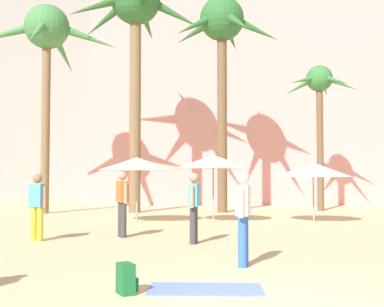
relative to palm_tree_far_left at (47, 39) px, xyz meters
name	(u,v)px	position (x,y,z in m)	size (l,w,h in m)	color
hotel_pink	(292,102)	(13.49, 11.29, -1.07)	(25.52, 10.79, 13.33)	pink
hotel_tower_gray	(110,58)	(0.01, 18.71, 3.68)	(18.96, 9.41, 22.84)	gray
palm_tree_far_left	(47,39)	(0.00, 0.00, 0.00)	(6.54, 6.10, 9.28)	brown
palm_tree_center	(320,92)	(12.56, 1.36, -2.12)	(3.59, 3.47, 6.91)	brown
palm_tree_right	(135,18)	(3.87, 0.44, 1.11)	(6.15, 6.38, 10.81)	brown
palm_tree_far_right	(222,34)	(7.84, 0.49, 0.41)	(5.04, 5.28, 9.87)	brown
cafe_umbrella_0	(313,170)	(10.68, -4.35, -5.88)	(2.68, 2.68, 2.11)	gray
cafe_umbrella_1	(213,162)	(7.12, -4.38, -5.60)	(2.65, 2.65, 2.37)	gray
cafe_umbrella_2	(137,164)	(4.43, -4.42, -5.68)	(2.72, 2.72, 2.29)	gray
beach_towel	(205,289)	(6.36, -14.65, -7.73)	(1.63, 0.82, 0.01)	#6684E0
backpack	(126,279)	(5.27, -14.89, -7.53)	(0.33, 0.35, 0.42)	#1C6636
person_far_right	(243,214)	(7.13, -12.87, -6.80)	(0.32, 0.61, 1.71)	blue
person_mid_left	(194,205)	(6.31, -9.85, -6.80)	(0.29, 0.61, 1.70)	#3D3D42
person_near_right	(37,204)	(2.39, -9.29, -6.82)	(0.58, 0.38, 1.68)	gold
person_mid_right	(122,201)	(4.43, -8.56, -6.78)	(0.38, 0.58, 1.75)	#3D3D42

